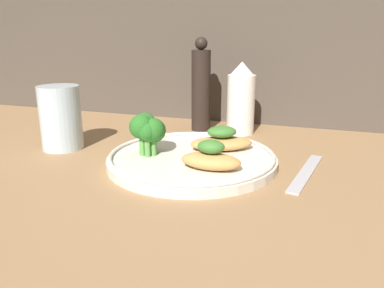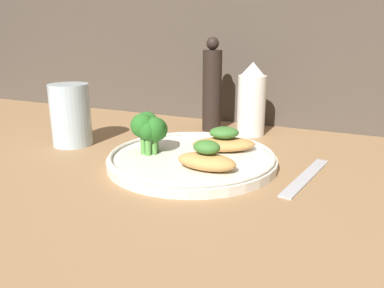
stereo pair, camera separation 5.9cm
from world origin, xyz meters
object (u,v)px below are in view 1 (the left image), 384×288
Objects in this scene: plate at (192,158)px; pepper_grinder at (201,88)px; sauce_bottle at (241,100)px; drinking_glass at (61,118)px; broccoli_bunch at (148,129)px.

pepper_grinder is (-5.45, 21.83, 8.04)cm from plate.
drinking_glass is (-28.26, -21.08, -1.37)cm from sauce_bottle.
pepper_grinder is at bearing 180.00° from sauce_bottle.
sauce_bottle reaches higher than broccoli_bunch.
plate is 4.04× the size of broccoli_bunch.
sauce_bottle is at bearing 66.51° from broccoli_bunch.
plate is at bearing 11.41° from broccoli_bunch.
sauce_bottle reaches higher than drinking_glass.
broccoli_bunch is 25.37cm from sauce_bottle.
broccoli_bunch is at bearing -6.73° from drinking_glass.
sauce_bottle is 0.76× the size of pepper_grinder.
plate is 8.41cm from broccoli_bunch.
broccoli_bunch is 0.34× the size of pepper_grinder.
drinking_glass is at bearing 178.29° from plate.
pepper_grinder is (1.45, 23.22, 3.45)cm from broccoli_bunch.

